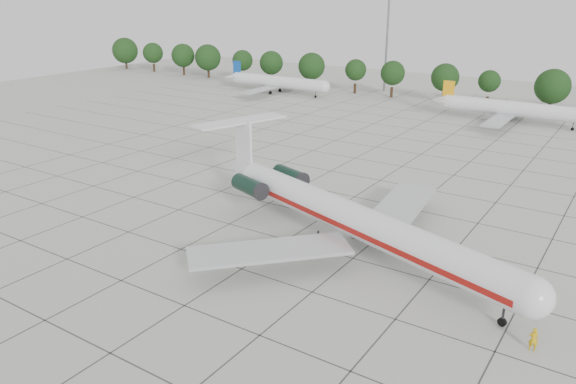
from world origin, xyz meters
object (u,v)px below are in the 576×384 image
object	(u,v)px
ground_crew	(533,339)
floodlight_mast	(387,36)
main_airliner	(342,214)
bg_airliner_c	(512,109)
bg_airliner_b	(278,82)

from	to	relation	value
ground_crew	floodlight_mast	world-z (taller)	floodlight_mast
main_airliner	floodlight_mast	bearing A→B (deg)	130.17
ground_crew	main_airliner	bearing A→B (deg)	-32.26
ground_crew	bg_airliner_c	size ratio (longest dim) A/B	0.07
ground_crew	floodlight_mast	xyz separation A→B (m)	(-56.25, 98.25, 13.32)
main_airliner	ground_crew	size ratio (longest dim) A/B	22.28
main_airliner	bg_airliner_b	xyz separation A→B (m)	(-57.36, 72.04, -0.73)
bg_airliner_b	bg_airliner_c	bearing A→B (deg)	-2.30
bg_airliner_c	floodlight_mast	world-z (taller)	floodlight_mast
ground_crew	floodlight_mast	bearing A→B (deg)	-70.97
main_airliner	bg_airliner_b	bearing A→B (deg)	147.13
ground_crew	bg_airliner_c	world-z (taller)	bg_airliner_c
ground_crew	bg_airliner_b	bearing A→B (deg)	-56.55
main_airliner	bg_airliner_c	bearing A→B (deg)	107.56
bg_airliner_b	bg_airliner_c	size ratio (longest dim) A/B	1.00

